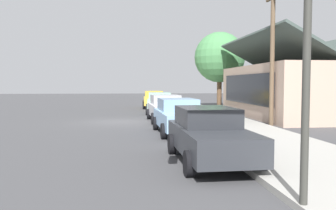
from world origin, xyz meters
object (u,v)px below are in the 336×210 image
car_silver (166,108)px  utility_pole_wooden (272,53)px  car_seafoam (159,103)px  car_charcoal (209,134)px  car_mustard (154,99)px  traffic_light_main (248,14)px  shade_tree (220,57)px  car_skyblue (179,116)px  fire_hydrant_red (187,111)px

car_silver → utility_pole_wooden: 6.94m
car_seafoam → car_charcoal: size_ratio=1.02×
car_mustard → traffic_light_main: size_ratio=0.85×
car_charcoal → shade_tree: bearing=163.5°
car_charcoal → traffic_light_main: bearing=-5.7°
car_skyblue → car_mustard: bearing=177.6°
traffic_light_main → utility_pole_wooden: bearing=156.2°
car_charcoal → car_skyblue: bearing=178.9°
utility_pole_wooden → car_seafoam: bearing=-148.3°
car_skyblue → traffic_light_main: 10.70m
shade_tree → traffic_light_main: (26.70, -6.25, -1.20)m
shade_tree → car_charcoal: bearing=-14.9°
car_seafoam → shade_tree: bearing=133.7°
traffic_light_main → fire_hydrant_red: 17.41m
car_charcoal → fire_hydrant_red: bearing=172.3°
car_seafoam → fire_hydrant_red: 4.72m
traffic_light_main → car_skyblue: bearing=178.7°
car_mustard → utility_pole_wooden: utility_pole_wooden is taller
car_skyblue → shade_tree: (-16.35, 6.02, 3.87)m
car_silver → utility_pole_wooden: size_ratio=0.65×
car_seafoam → car_silver: 5.83m
car_charcoal → car_seafoam: bearing=178.5°
car_mustard → car_seafoam: same height
shade_tree → utility_pole_wooden: bearing=-2.5°
shade_tree → utility_pole_wooden: size_ratio=0.94×
car_skyblue → fire_hydrant_red: 6.88m
car_silver → traffic_light_main: size_ratio=0.93×
car_mustard → car_seafoam: size_ratio=0.91×
car_seafoam → car_skyblue: same height
fire_hydrant_red → car_mustard: bearing=-172.1°
shade_tree → utility_pole_wooden: utility_pole_wooden is taller
shade_tree → fire_hydrant_red: 11.46m
car_mustard → utility_pole_wooden: bearing=22.0°
traffic_light_main → utility_pole_wooden: size_ratio=0.69×
car_mustard → car_skyblue: bearing=1.8°
car_silver → car_mustard: bearing=177.9°
traffic_light_main → fire_hydrant_red: size_ratio=7.32×
shade_tree → traffic_light_main: 27.45m
car_charcoal → shade_tree: (-22.43, 5.95, 3.87)m
shade_tree → utility_pole_wooden: 13.90m
car_silver → utility_pole_wooden: utility_pole_wooden is taller
car_silver → utility_pole_wooden: bearing=60.1°
car_charcoal → fire_hydrant_red: size_ratio=6.69×
car_seafoam → fire_hydrant_red: size_ratio=6.85×
fire_hydrant_red → car_skyblue: bearing=-11.9°
car_skyblue → car_charcoal: same height
traffic_light_main → utility_pole_wooden: 14.03m
car_silver → fire_hydrant_red: car_silver is taller
car_skyblue → traffic_light_main: traffic_light_main is taller
car_seafoam → shade_tree: shade_tree is taller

